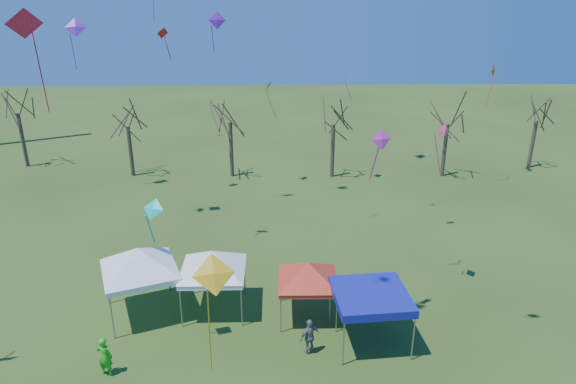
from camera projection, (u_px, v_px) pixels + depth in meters
The scene contains 24 objects.
ground at pixel (243, 376), 20.69m from camera, with size 140.00×140.00×0.00m, color #2D4616.
tree_0 at pixel (14, 93), 43.42m from camera, with size 3.83×3.83×8.44m.
tree_1 at pixel (126, 108), 41.34m from camera, with size 3.42×3.42×7.54m.
tree_2 at pixel (229, 102), 41.08m from camera, with size 3.71×3.71×8.18m.
tree_3 at pixel (334, 105), 41.01m from camera, with size 3.59×3.59×7.91m.
tree_4 at pixel (450, 105), 41.17m from camera, with size 3.58×3.58×7.89m.
tree_5 at pixel (540, 103), 43.39m from camera, with size 3.39×3.39×7.46m.
tent_white_west at pixel (138, 253), 23.62m from camera, with size 4.27×4.27×4.05m.
tent_white_mid at pixel (212, 255), 24.01m from camera, with size 4.19×4.19×3.69m.
tent_red at pixel (308, 266), 23.58m from camera, with size 3.81×3.81×3.36m.
tent_blue at pixel (371, 296), 22.01m from camera, with size 3.42×3.42×2.48m.
person_green at pixel (105, 356), 20.49m from camera, with size 0.64×0.42×1.76m, color green.
person_grey at pixel (310, 336), 21.78m from camera, with size 0.96×0.40×1.64m, color slate.
kite_12 at pixel (494, 71), 38.08m from camera, with size 0.84×1.01×3.32m.
kite_1 at pixel (153, 210), 19.94m from camera, with size 1.03×0.85×1.97m.
kite_11 at pixel (217, 20), 32.26m from camera, with size 1.14×0.68×2.51m.
kite_8 at pixel (24, 24), 19.43m from camera, with size 1.62×1.50×4.06m.
kite_27 at pixel (381, 140), 20.93m from camera, with size 0.97×0.71×2.25m.
kite_22 at pixel (269, 86), 38.55m from camera, with size 0.94×1.08×3.04m.
kite_2 at pixel (75, 27), 35.38m from camera, with size 1.60×1.13×3.60m.
kite_19 at pixel (349, 78), 38.86m from camera, with size 0.60×0.86×2.25m.
kite_5 at pixel (214, 275), 16.23m from camera, with size 1.57×1.25×4.47m.
kite_17 at pixel (441, 132), 23.77m from camera, with size 0.50×0.83×2.55m.
kite_13 at pixel (163, 33), 34.92m from camera, with size 1.01×1.00×2.25m.
Camera 1 is at (1.44, -16.62, 14.44)m, focal length 32.00 mm.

